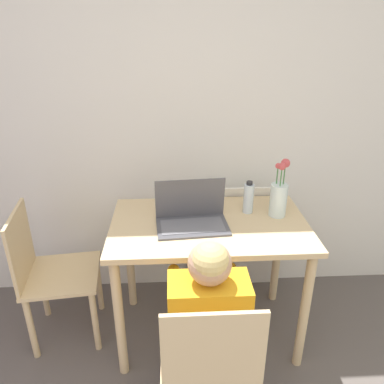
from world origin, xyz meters
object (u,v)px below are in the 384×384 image
(chair_spare, at_px, (50,273))
(water_bottle, at_px, (248,198))
(chair_occupied, at_px, (209,366))
(flower_vase, at_px, (279,196))
(laptop, at_px, (191,215))
(person_seated, at_px, (207,312))

(chair_spare, xyz_separation_m, water_bottle, (1.12, 0.08, 0.41))
(chair_occupied, bearing_deg, water_bottle, -110.79)
(chair_spare, xyz_separation_m, flower_vase, (1.28, 0.03, 0.44))
(flower_vase, xyz_separation_m, water_bottle, (-0.16, 0.05, -0.03))
(laptop, bearing_deg, water_bottle, 15.56)
(chair_spare, xyz_separation_m, person_seated, (0.84, -0.56, 0.18))
(laptop, height_order, flower_vase, flower_vase)
(chair_occupied, xyz_separation_m, chair_spare, (-0.84, 0.67, 0.00))
(person_seated, bearing_deg, water_bottle, -114.20)
(water_bottle, bearing_deg, person_seated, -114.13)
(laptop, bearing_deg, chair_spare, 172.70)
(flower_vase, bearing_deg, chair_spare, -178.65)
(water_bottle, bearing_deg, chair_occupied, -110.72)
(person_seated, bearing_deg, laptop, -85.77)
(person_seated, height_order, laptop, person_seated)
(chair_occupied, xyz_separation_m, flower_vase, (0.44, 0.70, 0.44))
(chair_occupied, height_order, person_seated, person_seated)
(chair_spare, height_order, person_seated, person_seated)
(person_seated, bearing_deg, flower_vase, -126.85)
(laptop, distance_m, flower_vase, 0.49)
(flower_vase, bearing_deg, chair_occupied, -121.96)
(chair_occupied, distance_m, chair_spare, 1.07)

